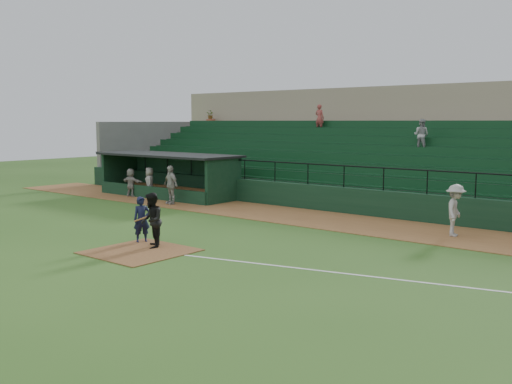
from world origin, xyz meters
The scene contains 12 objects.
ground centered at (0.00, 0.00, 0.00)m, with size 90.00×90.00×0.00m, color #2F571C.
warning_track centered at (0.00, 8.00, 0.01)m, with size 40.00×4.00×0.03m, color brown.
home_plate_dirt centered at (0.00, -1.00, 0.01)m, with size 3.00×3.00×0.03m, color brown.
foul_line centered at (8.00, 1.20, 0.01)m, with size 18.00×0.09×0.01m, color white.
stadium_structure centered at (0.00, 16.46, 2.30)m, with size 38.00×13.08×6.40m.
dugout centered at (-9.75, 9.56, 1.33)m, with size 8.90×3.20×2.42m.
batter_at_plate centered at (-1.10, 0.01, 0.81)m, with size 1.10×0.72×1.63m.
umpire centered at (-0.15, -0.36, 0.94)m, with size 0.91×0.71×1.87m, color black.
runner centered at (7.06, 7.92, 0.99)m, with size 1.24×0.71×1.92m, color #ADA7A2.
dugout_player_a centered at (-7.26, 7.01, 1.02)m, with size 1.15×0.48×1.97m, color #ABA6A0.
dugout_player_b centered at (-10.08, 8.04, 0.87)m, with size 0.82×0.53×1.67m, color #A09A96.
dugout_player_c centered at (-11.23, 7.66, 0.82)m, with size 1.46×0.47×1.58m, color #A7A29D.
Camera 1 is at (14.63, -12.97, 4.24)m, focal length 40.65 mm.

